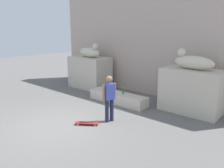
{
  "coord_description": "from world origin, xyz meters",
  "views": [
    {
      "loc": [
        6.18,
        -4.2,
        3.24
      ],
      "look_at": [
        0.45,
        2.38,
        1.1
      ],
      "focal_mm": 36.32,
      "sensor_mm": 36.0,
      "label": 1
    }
  ],
  "objects": [
    {
      "name": "statue_reclining_left",
      "position": [
        -2.86,
        4.33,
        2.0
      ],
      "size": [
        1.65,
        0.74,
        0.78
      ],
      "rotation": [
        0.0,
        0.0,
        -0.12
      ],
      "color": "beige",
      "rests_on": "pedestal_left"
    },
    {
      "name": "bottle_green",
      "position": [
        0.26,
        3.33,
        0.57
      ],
      "size": [
        0.07,
        0.07,
        0.29
      ],
      "color": "#1E722D",
      "rests_on": "ledge_block"
    },
    {
      "name": "skater",
      "position": [
        1.12,
        1.46,
        0.92
      ],
      "size": [
        0.29,
        0.52,
        1.67
      ],
      "rotation": [
        0.0,
        0.0,
        4.44
      ],
      "color": "#1E233F",
      "rests_on": "ground_plane"
    },
    {
      "name": "skateboard",
      "position": [
        0.74,
        0.71,
        0.06
      ],
      "size": [
        0.77,
        0.63,
        0.08
      ],
      "rotation": [
        0.0,
        0.0,
        3.76
      ],
      "color": "maroon",
      "rests_on": "ground_plane"
    },
    {
      "name": "pedestal_left",
      "position": [
        -2.9,
        4.34,
        0.86
      ],
      "size": [
        2.29,
        1.27,
        1.72
      ],
      "primitive_type": "cube",
      "color": "beige",
      "rests_on": "ground_plane"
    },
    {
      "name": "pedestal_right",
      "position": [
        2.9,
        4.34,
        0.86
      ],
      "size": [
        2.29,
        1.27,
        1.72
      ],
      "primitive_type": "cube",
      "color": "beige",
      "rests_on": "ground_plane"
    },
    {
      "name": "bottle_brown",
      "position": [
        -0.47,
        3.46,
        0.56
      ],
      "size": [
        0.07,
        0.07,
        0.29
      ],
      "color": "#593314",
      "rests_on": "ledge_block"
    },
    {
      "name": "ledge_block",
      "position": [
        0.0,
        3.29,
        0.22
      ],
      "size": [
        2.85,
        0.69,
        0.45
      ],
      "primitive_type": "cube",
      "color": "beige",
      "rests_on": "ground_plane"
    },
    {
      "name": "facade_wall",
      "position": [
        0.0,
        5.62,
        2.61
      ],
      "size": [
        11.3,
        0.6,
        5.22
      ],
      "primitive_type": "cube",
      "color": "#BEA89A",
      "rests_on": "ground_plane"
    },
    {
      "name": "statue_reclining_right",
      "position": [
        2.86,
        4.34,
        2.0
      ],
      "size": [
        1.65,
        0.72,
        0.78
      ],
      "rotation": [
        0.0,
        0.0,
        3.04
      ],
      "color": "beige",
      "rests_on": "pedestal_right"
    },
    {
      "name": "bottle_orange",
      "position": [
        -0.72,
        3.34,
        0.55
      ],
      "size": [
        0.06,
        0.06,
        0.26
      ],
      "color": "orange",
      "rests_on": "ledge_block"
    },
    {
      "name": "ground_plane",
      "position": [
        0.0,
        0.0,
        0.0
      ],
      "size": [
        40.0,
        40.0,
        0.0
      ],
      "primitive_type": "plane",
      "color": "#605E5B"
    }
  ]
}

